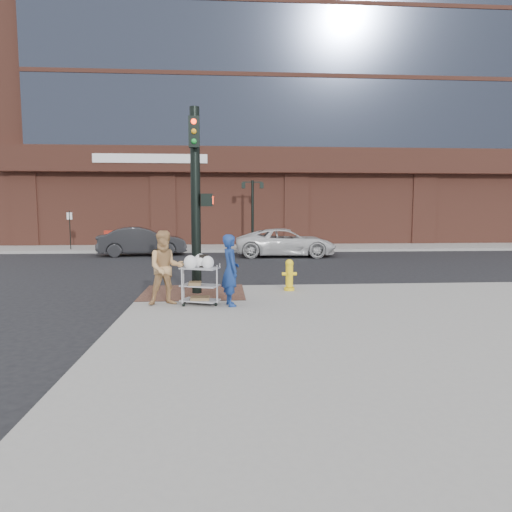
{
  "coord_description": "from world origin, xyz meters",
  "views": [
    {
      "loc": [
        0.25,
        -11.67,
        2.47
      ],
      "look_at": [
        1.08,
        0.01,
        1.25
      ],
      "focal_mm": 32.0,
      "sensor_mm": 36.0,
      "label": 1
    }
  ],
  "objects": [
    {
      "name": "minivan_white",
      "position": [
        3.45,
        11.68,
        0.72
      ],
      "size": [
        5.31,
        2.68,
        1.44
      ],
      "primitive_type": "imported",
      "rotation": [
        0.0,
        0.0,
        1.51
      ],
      "color": "silver",
      "rests_on": "ground"
    },
    {
      "name": "parking_sign",
      "position": [
        -8.5,
        15.0,
        1.25
      ],
      "size": [
        0.05,
        0.05,
        2.2
      ],
      "primitive_type": "cylinder",
      "color": "black",
      "rests_on": "sidewalk_far"
    },
    {
      "name": "newsbox_yellow",
      "position": [
        -5.88,
        15.1,
        0.68
      ],
      "size": [
        0.47,
        0.43,
        1.06
      ],
      "primitive_type": "cube",
      "rotation": [
        0.0,
        0.0,
        -0.06
      ],
      "color": "yellow",
      "rests_on": "sidewalk_far"
    },
    {
      "name": "lamp_post",
      "position": [
        2.0,
        16.0,
        2.62
      ],
      "size": [
        1.32,
        0.22,
        4.0
      ],
      "color": "black",
      "rests_on": "sidewalk_far"
    },
    {
      "name": "bank_building",
      "position": [
        5.0,
        31.0,
        14.15
      ],
      "size": [
        42.0,
        26.0,
        28.0
      ],
      "primitive_type": "cube",
      "color": "brown",
      "rests_on": "sidewalk_far"
    },
    {
      "name": "newsbox_red",
      "position": [
        -6.28,
        14.72,
        0.69
      ],
      "size": [
        0.51,
        0.47,
        1.08
      ],
      "primitive_type": "cube",
      "rotation": [
        0.0,
        0.0,
        0.15
      ],
      "color": "#A82013",
      "rests_on": "sidewalk_far"
    },
    {
      "name": "brick_curb_ramp",
      "position": [
        -0.6,
        0.9,
        0.16
      ],
      "size": [
        2.8,
        2.4,
        0.01
      ],
      "primitive_type": "cube",
      "color": "#4E2E24",
      "rests_on": "sidewalk_near"
    },
    {
      "name": "fire_hydrant",
      "position": [
        2.1,
        1.06,
        0.6
      ],
      "size": [
        0.42,
        0.29,
        0.89
      ],
      "color": "yellow",
      "rests_on": "sidewalk_near"
    },
    {
      "name": "traffic_signal_pole",
      "position": [
        -0.48,
        0.77,
        2.83
      ],
      "size": [
        0.61,
        0.51,
        5.0
      ],
      "color": "black",
      "rests_on": "sidewalk_near"
    },
    {
      "name": "woman_blue",
      "position": [
        0.4,
        -0.87,
        1.01
      ],
      "size": [
        0.55,
        0.7,
        1.71
      ],
      "primitive_type": "imported",
      "rotation": [
        0.0,
        0.0,
        1.81
      ],
      "color": "navy",
      "rests_on": "sidewalk_near"
    },
    {
      "name": "sidewalk_far",
      "position": [
        12.5,
        32.0,
        0.07
      ],
      "size": [
        65.0,
        36.0,
        0.15
      ],
      "primitive_type": "cube",
      "color": "gray",
      "rests_on": "ground"
    },
    {
      "name": "ground",
      "position": [
        0.0,
        0.0,
        0.0
      ],
      "size": [
        220.0,
        220.0,
        0.0
      ],
      "primitive_type": "plane",
      "color": "black",
      "rests_on": "ground"
    },
    {
      "name": "pedestrian_tan",
      "position": [
        -1.15,
        -0.67,
        1.05
      ],
      "size": [
        1.01,
        0.87,
        1.8
      ],
      "primitive_type": "imported",
      "rotation": [
        0.0,
        0.0,
        0.25
      ],
      "color": "tan",
      "rests_on": "sidewalk_near"
    },
    {
      "name": "utility_cart",
      "position": [
        -0.33,
        -0.72,
        0.71
      ],
      "size": [
        1.0,
        0.78,
        1.23
      ],
      "color": "#9D9DA2",
      "rests_on": "sidewalk_near"
    },
    {
      "name": "sedan_dark",
      "position": [
        -4.05,
        12.67,
        0.75
      ],
      "size": [
        4.77,
        2.36,
        1.5
      ],
      "primitive_type": "imported",
      "rotation": [
        0.0,
        0.0,
        1.75
      ],
      "color": "black",
      "rests_on": "ground"
    }
  ]
}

